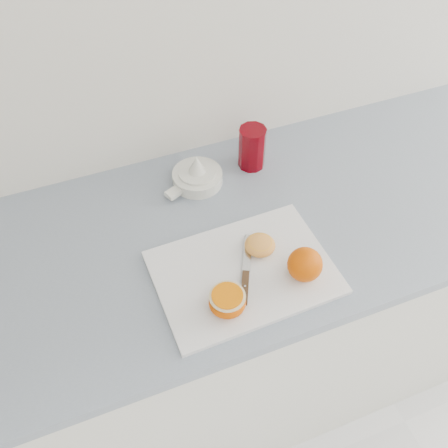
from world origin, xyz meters
name	(u,v)px	position (x,y,z in m)	size (l,w,h in m)	color
counter	(250,313)	(-0.01, 1.70, 0.45)	(2.58, 0.64, 0.89)	white
cutting_board	(244,272)	(-0.11, 1.56, 0.90)	(0.38, 0.27, 0.01)	silver
whole_orange	(305,265)	(0.01, 1.50, 0.94)	(0.08, 0.08, 0.08)	#CA6000
half_orange	(227,301)	(-0.18, 1.49, 0.93)	(0.08, 0.08, 0.05)	#CA6000
squeezed_shell	(260,245)	(-0.05, 1.60, 0.92)	(0.07, 0.07, 0.03)	orange
paring_knife	(245,281)	(-0.12, 1.53, 0.91)	(0.10, 0.17, 0.01)	#4E3320
citrus_juicer	(197,176)	(-0.11, 1.87, 0.91)	(0.16, 0.13, 0.09)	white
red_tumbler	(252,149)	(0.05, 1.88, 0.94)	(0.07, 0.07, 0.12)	#620008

